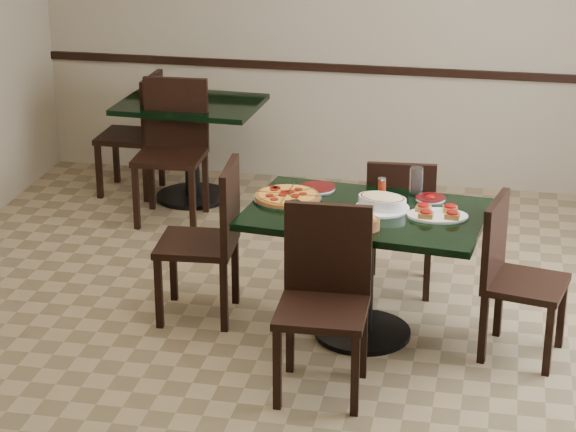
% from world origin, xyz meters
% --- Properties ---
extents(floor, '(5.50, 5.50, 0.00)m').
position_xyz_m(floor, '(0.00, 0.00, 0.00)').
color(floor, olive).
rests_on(floor, ground).
extents(room_shell, '(5.50, 5.50, 5.50)m').
position_xyz_m(room_shell, '(1.02, 1.73, 1.17)').
color(room_shell, silver).
rests_on(room_shell, floor).
extents(main_table, '(1.36, 0.96, 0.75)m').
position_xyz_m(main_table, '(0.38, 0.11, 0.57)').
color(main_table, black).
rests_on(main_table, floor).
extents(back_table, '(1.05, 0.79, 0.75)m').
position_xyz_m(back_table, '(-1.18, 2.11, 0.52)').
color(back_table, black).
rests_on(back_table, floor).
extents(chair_far, '(0.43, 0.43, 0.87)m').
position_xyz_m(chair_far, '(0.52, 0.72, 0.48)').
color(chair_far, black).
rests_on(chair_far, floor).
extents(chair_near, '(0.46, 0.46, 0.96)m').
position_xyz_m(chair_near, '(0.26, -0.48, 0.54)').
color(chair_near, black).
rests_on(chair_near, floor).
extents(chair_right, '(0.49, 0.49, 0.88)m').
position_xyz_m(chair_right, '(1.18, 0.06, 0.49)').
color(chair_right, black).
rests_on(chair_right, floor).
extents(chair_left, '(0.47, 0.47, 0.94)m').
position_xyz_m(chair_left, '(-0.51, 0.19, 0.53)').
color(chair_left, black).
rests_on(chair_left, floor).
extents(back_chair_near, '(0.48, 0.48, 0.99)m').
position_xyz_m(back_chair_near, '(-1.20, 1.73, 0.56)').
color(back_chair_near, black).
rests_on(back_chair_near, floor).
extents(back_chair_left, '(0.44, 0.44, 0.92)m').
position_xyz_m(back_chair_left, '(-1.59, 2.16, 0.52)').
color(back_chair_left, black).
rests_on(back_chair_left, floor).
extents(pepperoni_pizza, '(0.39, 0.39, 0.04)m').
position_xyz_m(pepperoni_pizza, '(-0.07, 0.21, 0.77)').
color(pepperoni_pizza, '#ACADB3').
rests_on(pepperoni_pizza, main_table).
extents(lasagna_casserole, '(0.31, 0.30, 0.09)m').
position_xyz_m(lasagna_casserole, '(0.46, 0.16, 0.80)').
color(lasagna_casserole, white).
rests_on(lasagna_casserole, main_table).
extents(bread_basket, '(0.24, 0.18, 0.10)m').
position_xyz_m(bread_basket, '(0.38, -0.16, 0.79)').
color(bread_basket, brown).
rests_on(bread_basket, main_table).
extents(bruschetta_platter, '(0.34, 0.25, 0.05)m').
position_xyz_m(bruschetta_platter, '(0.77, 0.10, 0.77)').
color(bruschetta_platter, white).
rests_on(bruschetta_platter, main_table).
extents(side_plate_near, '(0.20, 0.20, 0.02)m').
position_xyz_m(side_plate_near, '(0.27, -0.21, 0.76)').
color(side_plate_near, white).
rests_on(side_plate_near, main_table).
extents(side_plate_far_r, '(0.17, 0.17, 0.03)m').
position_xyz_m(side_plate_far_r, '(0.71, 0.36, 0.76)').
color(side_plate_far_r, white).
rests_on(side_plate_far_r, main_table).
extents(side_plate_far_l, '(0.20, 0.20, 0.02)m').
position_xyz_m(side_plate_far_l, '(0.06, 0.41, 0.76)').
color(side_plate_far_l, white).
rests_on(side_plate_far_l, main_table).
extents(napkin_setting, '(0.17, 0.17, 0.01)m').
position_xyz_m(napkin_setting, '(0.18, -0.13, 0.75)').
color(napkin_setting, white).
rests_on(napkin_setting, main_table).
extents(water_glass_a, '(0.08, 0.08, 0.16)m').
position_xyz_m(water_glass_a, '(0.62, 0.42, 0.83)').
color(water_glass_a, white).
rests_on(water_glass_a, main_table).
extents(water_glass_b, '(0.06, 0.06, 0.14)m').
position_xyz_m(water_glass_b, '(0.04, -0.18, 0.82)').
color(water_glass_b, white).
rests_on(water_glass_b, main_table).
extents(pepper_shaker, '(0.05, 0.05, 0.08)m').
position_xyz_m(pepper_shaker, '(0.43, 0.44, 0.79)').
color(pepper_shaker, '#B03212').
rests_on(pepper_shaker, main_table).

